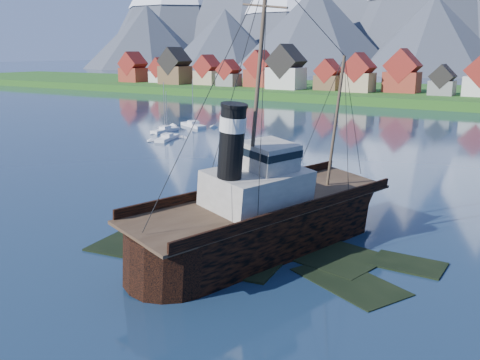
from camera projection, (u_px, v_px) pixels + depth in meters
The scene contains 8 objects.
ground at pixel (230, 249), 49.64m from camera, with size 1400.00×1400.00×0.00m, color #172A41.
shoal at pixel (259, 249), 50.57m from camera, with size 31.71×21.24×1.14m.
seawall at pixel (475, 112), 158.01m from camera, with size 600.00×2.50×2.00m, color #3F3D38.
town at pixel (387, 76), 189.63m from camera, with size 250.96×16.69×17.30m.
tugboat_wreck at pixel (273, 212), 50.08m from camera, with size 7.44×32.06×25.40m.
sailboat_a at pixel (167, 138), 109.73m from camera, with size 4.56×8.72×10.35m.
sailboat_b at pixel (165, 131), 119.81m from camera, with size 2.13×7.98×11.52m.
sailboat_c at pixel (193, 126), 127.80m from camera, with size 9.18×6.07×11.74m.
Camera 1 is at (25.70, -38.99, 18.05)m, focal length 40.00 mm.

